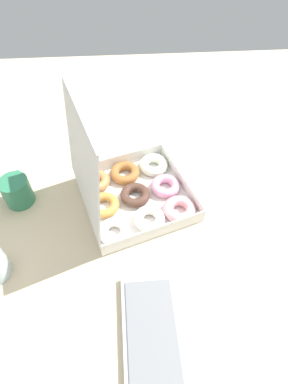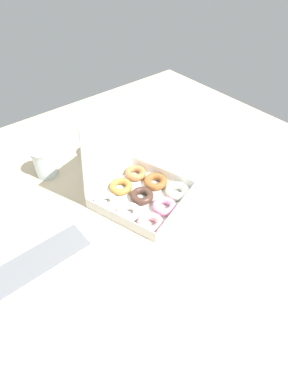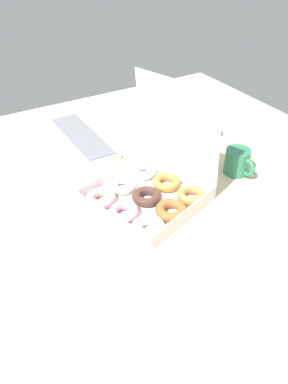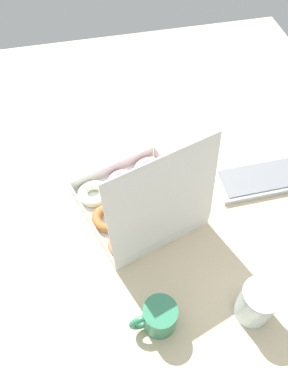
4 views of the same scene
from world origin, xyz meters
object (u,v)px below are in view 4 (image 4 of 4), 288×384
at_px(glass_jar, 256,303).
at_px(donut_box, 139,203).
at_px(keyboard, 279,175).
at_px(coffee_mug, 158,317).

bearing_deg(glass_jar, donut_box, -59.26).
bearing_deg(keyboard, glass_jar, 57.10).
xyz_separation_m(keyboard, coffee_mug, (0.49, 0.37, 0.03)).
relative_size(donut_box, keyboard, 0.92).
xyz_separation_m(coffee_mug, glass_jar, (-0.24, 0.02, 0.02)).
height_order(donut_box, glass_jar, donut_box).
height_order(coffee_mug, glass_jar, glass_jar).
xyz_separation_m(donut_box, coffee_mug, (0.02, 0.34, 0.01)).
distance_m(donut_box, keyboard, 0.47).
distance_m(donut_box, coffee_mug, 0.34).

